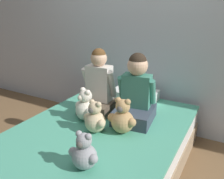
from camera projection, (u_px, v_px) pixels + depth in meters
name	position (u px, v px, depth m)	size (l,w,h in m)	color
ground_plane	(95.00, 172.00, 2.07)	(14.00, 14.00, 0.00)	brown
wall_behind_bed	(148.00, 18.00, 2.55)	(8.00, 0.06, 2.50)	silver
bed	(95.00, 153.00, 2.01)	(1.33, 1.98, 0.40)	#997F60
child_on_left	(99.00, 87.00, 2.26)	(0.33, 0.32, 0.62)	brown
child_on_right	(136.00, 94.00, 2.09)	(0.37, 0.42, 0.61)	#384251
teddy_bear_held_by_left_child	(86.00, 107.00, 2.12)	(0.24, 0.19, 0.30)	silver
teddy_bear_held_by_right_child	(122.00, 118.00, 1.91)	(0.25, 0.19, 0.30)	tan
teddy_bear_between_children	(95.00, 119.00, 1.92)	(0.23, 0.17, 0.28)	#D1B78E
teddy_bear_at_foot_of_bed	(84.00, 153.00, 1.49)	(0.22, 0.16, 0.26)	#939399
pillow_at_headboard	(135.00, 95.00, 2.59)	(0.47, 0.29, 0.11)	white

